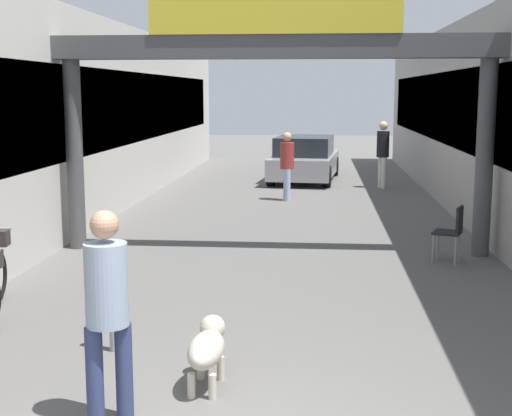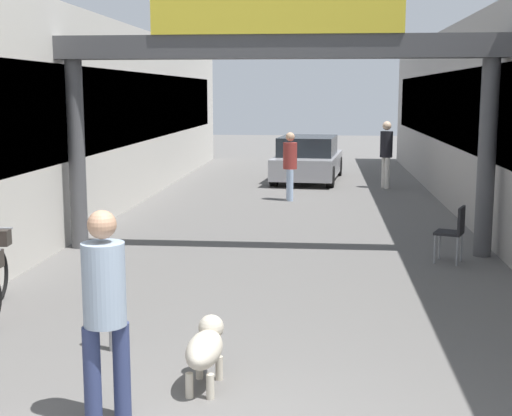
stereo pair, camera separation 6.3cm
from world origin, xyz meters
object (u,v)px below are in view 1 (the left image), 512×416
dog_on_leash (208,347)px  bollard_post_metal (113,303)px  pedestrian_elderly_walking (383,150)px  parked_car_silver (305,159)px  pedestrian_with_dog (107,303)px  cafe_chair_black_nearer (452,229)px  pedestrian_carrying_crate (287,162)px

dog_on_leash → bollard_post_metal: 1.36m
pedestrian_elderly_walking → parked_car_silver: 2.66m
pedestrian_with_dog → cafe_chair_black_nearer: pedestrian_with_dog is taller
parked_car_silver → pedestrian_with_dog: bearing=-94.4°
pedestrian_with_dog → pedestrian_elderly_walking: size_ratio=0.94×
bollard_post_metal → pedestrian_with_dog: bearing=-75.0°
pedestrian_carrying_crate → parked_car_silver: bearing=84.9°
pedestrian_with_dog → dog_on_leash: bearing=48.6°
cafe_chair_black_nearer → bollard_post_metal: bearing=-134.6°
pedestrian_elderly_walking → pedestrian_carrying_crate: bearing=-135.3°
pedestrian_elderly_walking → cafe_chair_black_nearer: bearing=-87.9°
pedestrian_carrying_crate → dog_on_leash: 11.25m
dog_on_leash → parked_car_silver: 15.22m
pedestrian_with_dog → parked_car_silver: (1.24, 15.97, -0.35)m
dog_on_leash → pedestrian_with_dog: bearing=-131.4°
pedestrian_carrying_crate → parked_car_silver: (0.35, 3.97, -0.31)m
bollard_post_metal → cafe_chair_black_nearer: (4.14, 4.19, 0.03)m
pedestrian_elderly_walking → dog_on_leash: 14.01m
pedestrian_carrying_crate → cafe_chair_black_nearer: 6.87m
dog_on_leash → parked_car_silver: bearing=87.9°
pedestrian_elderly_walking → dog_on_leash: bearing=-101.3°
pedestrian_with_dog → cafe_chair_black_nearer: size_ratio=1.94×
pedestrian_with_dog → bollard_post_metal: 1.68m
cafe_chair_black_nearer → pedestrian_elderly_walking: bearing=92.1°
pedestrian_elderly_walking → bollard_post_metal: pedestrian_elderly_walking is taller
pedestrian_with_dog → parked_car_silver: size_ratio=0.42×
pedestrian_with_dog → cafe_chair_black_nearer: 6.86m
pedestrian_carrying_crate → dog_on_leash: bearing=-91.1°
pedestrian_elderly_walking → cafe_chair_black_nearer: 8.76m
parked_car_silver → pedestrian_elderly_walking: bearing=-34.3°
parked_car_silver → dog_on_leash: bearing=-92.1°
cafe_chair_black_nearer → pedestrian_carrying_crate: bearing=114.4°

